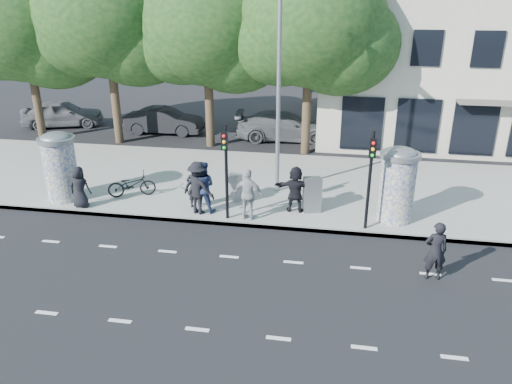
% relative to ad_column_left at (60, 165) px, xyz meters
% --- Properties ---
extents(ground, '(120.00, 120.00, 0.00)m').
position_rel_ad_column_left_xyz_m(ground, '(7.20, -4.50, -1.54)').
color(ground, black).
rests_on(ground, ground).
extents(sidewalk, '(40.00, 8.00, 0.15)m').
position_rel_ad_column_left_xyz_m(sidewalk, '(7.20, 3.00, -1.46)').
color(sidewalk, gray).
rests_on(sidewalk, ground).
extents(curb, '(40.00, 0.10, 0.16)m').
position_rel_ad_column_left_xyz_m(curb, '(7.20, -0.95, -1.46)').
color(curb, slate).
rests_on(curb, ground).
extents(lane_dash_near, '(32.00, 0.12, 0.01)m').
position_rel_ad_column_left_xyz_m(lane_dash_near, '(7.20, -6.70, -1.53)').
color(lane_dash_near, silver).
rests_on(lane_dash_near, ground).
extents(lane_dash_far, '(32.00, 0.12, 0.01)m').
position_rel_ad_column_left_xyz_m(lane_dash_far, '(7.20, -3.10, -1.53)').
color(lane_dash_far, silver).
rests_on(lane_dash_far, ground).
extents(ad_column_left, '(1.36, 1.36, 2.65)m').
position_rel_ad_column_left_xyz_m(ad_column_left, '(0.00, 0.00, 0.00)').
color(ad_column_left, beige).
rests_on(ad_column_left, sidewalk).
extents(ad_column_right, '(1.36, 1.36, 2.65)m').
position_rel_ad_column_left_xyz_m(ad_column_right, '(12.40, 0.20, 0.00)').
color(ad_column_right, beige).
rests_on(ad_column_right, sidewalk).
extents(traffic_pole_near, '(0.22, 0.31, 3.40)m').
position_rel_ad_column_left_xyz_m(traffic_pole_near, '(6.60, -0.71, 0.69)').
color(traffic_pole_near, black).
rests_on(traffic_pole_near, sidewalk).
extents(traffic_pole_far, '(0.22, 0.31, 3.40)m').
position_rel_ad_column_left_xyz_m(traffic_pole_far, '(11.40, -0.71, 0.69)').
color(traffic_pole_far, black).
rests_on(traffic_pole_far, sidewalk).
extents(street_lamp, '(0.25, 0.93, 8.00)m').
position_rel_ad_column_left_xyz_m(street_lamp, '(8.00, 2.13, 3.26)').
color(street_lamp, slate).
rests_on(street_lamp, sidewalk).
extents(tree_far_left, '(7.20, 7.20, 9.26)m').
position_rel_ad_column_left_xyz_m(tree_far_left, '(-5.80, 8.00, 4.65)').
color(tree_far_left, '#38281C').
rests_on(tree_far_left, ground).
extents(tree_mid_left, '(7.20, 7.20, 9.57)m').
position_rel_ad_column_left_xyz_m(tree_mid_left, '(-1.30, 8.00, 4.96)').
color(tree_mid_left, '#38281C').
rests_on(tree_mid_left, ground).
extents(tree_near_left, '(6.80, 6.80, 8.97)m').
position_rel_ad_column_left_xyz_m(tree_near_left, '(3.70, 8.20, 4.53)').
color(tree_near_left, '#38281C').
rests_on(tree_near_left, ground).
extents(tree_center, '(7.00, 7.00, 9.30)m').
position_rel_ad_column_left_xyz_m(tree_center, '(8.70, 7.80, 4.77)').
color(tree_center, '#38281C').
rests_on(tree_center, ground).
extents(building, '(20.30, 15.85, 12.00)m').
position_rel_ad_column_left_xyz_m(building, '(19.20, 15.49, 4.46)').
color(building, '#B5AC97').
rests_on(building, ground).
extents(ped_a, '(0.79, 0.54, 1.57)m').
position_rel_ad_column_left_xyz_m(ped_a, '(1.04, -0.62, -0.60)').
color(ped_a, black).
rests_on(ped_a, sidewalk).
extents(ped_b, '(0.64, 0.47, 1.61)m').
position_rel_ad_column_left_xyz_m(ped_b, '(5.21, 0.09, -0.58)').
color(ped_b, black).
rests_on(ped_b, sidewalk).
extents(ped_c, '(0.95, 0.75, 1.91)m').
position_rel_ad_column_left_xyz_m(ped_c, '(5.60, -0.23, -0.43)').
color(ped_c, navy).
rests_on(ped_c, sidewalk).
extents(ped_d, '(1.42, 1.08, 1.94)m').
position_rel_ad_column_left_xyz_m(ped_d, '(5.49, -0.38, -0.42)').
color(ped_d, black).
rests_on(ped_d, sidewalk).
extents(ped_e, '(1.15, 0.74, 1.85)m').
position_rel_ad_column_left_xyz_m(ped_e, '(7.35, -0.61, -0.46)').
color(ped_e, '#A0A0A3').
rests_on(ped_e, sidewalk).
extents(ped_f, '(1.60, 0.60, 1.71)m').
position_rel_ad_column_left_xyz_m(ped_f, '(8.90, 0.35, -0.53)').
color(ped_f, black).
rests_on(ped_f, sidewalk).
extents(man_road, '(0.69, 0.49, 1.77)m').
position_rel_ad_column_left_xyz_m(man_road, '(13.20, -3.31, -0.65)').
color(man_road, black).
rests_on(man_road, ground).
extents(bicycle, '(1.27, 1.94, 0.96)m').
position_rel_ad_column_left_xyz_m(bicycle, '(2.49, 0.68, -0.91)').
color(bicycle, black).
rests_on(bicycle, sidewalk).
extents(cabinet_left, '(0.59, 0.51, 1.04)m').
position_rel_ad_column_left_xyz_m(cabinet_left, '(6.52, 0.98, -0.87)').
color(cabinet_left, gray).
rests_on(cabinet_left, sidewalk).
extents(cabinet_right, '(0.72, 0.61, 1.28)m').
position_rel_ad_column_left_xyz_m(cabinet_right, '(9.50, 0.45, -0.75)').
color(cabinet_right, slate).
rests_on(cabinet_right, sidewalk).
extents(car_left, '(3.30, 4.95, 1.57)m').
position_rel_ad_column_left_xyz_m(car_left, '(-5.98, 10.60, -0.75)').
color(car_left, '#595B60').
rests_on(car_left, ground).
extents(car_mid, '(1.58, 4.44, 1.46)m').
position_rel_ad_column_left_xyz_m(car_mid, '(0.50, 10.15, -0.81)').
color(car_mid, black).
rests_on(car_mid, ground).
extents(car_right, '(2.67, 5.46, 1.53)m').
position_rel_ad_column_left_xyz_m(car_right, '(7.39, 10.00, -0.77)').
color(car_right, '#4D5154').
rests_on(car_right, ground).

